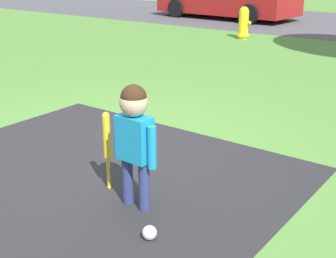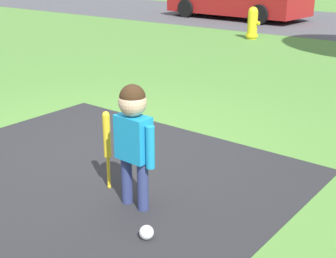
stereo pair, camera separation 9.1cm
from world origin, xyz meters
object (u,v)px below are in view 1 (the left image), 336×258
Objects in this scene: child at (134,130)px; sports_ball at (150,233)px; fire_hydrant at (244,23)px; baseball_bat at (107,140)px.

child is 0.73m from sports_ball.
child reaches higher than fire_hydrant.
baseball_bat is (-0.36, 0.09, -0.19)m from child.
child reaches higher than sports_ball.
baseball_bat reaches higher than sports_ball.
fire_hydrant reaches higher than sports_ball.
fire_hydrant is (-2.79, 7.47, -0.07)m from baseball_bat.
sports_ball is 8.60m from fire_hydrant.
baseball_bat is 0.89m from sports_ball.
baseball_bat is 6.64× the size of sports_ball.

